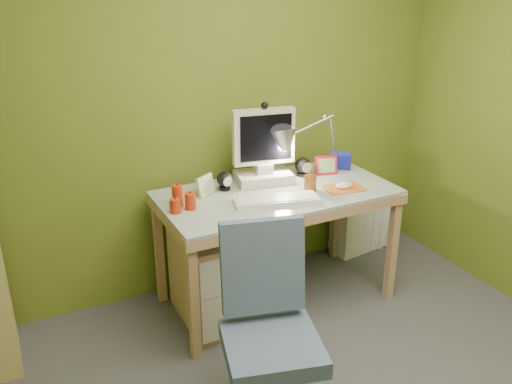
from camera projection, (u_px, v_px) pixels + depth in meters
name	position (u px, v px, depth m)	size (l,w,h in m)	color
wall_back	(213.00, 106.00, 3.31)	(3.20, 0.01, 2.40)	olive
slope_ceiling	(70.00, 21.00, 1.32)	(1.10, 3.20, 1.10)	white
desk	(276.00, 247.00, 3.36)	(1.40, 0.70, 0.75)	tan
monitor	(264.00, 144.00, 3.28)	(0.36, 0.21, 0.49)	beige
speaker_left	(225.00, 181.00, 3.22)	(0.09, 0.09, 0.11)	black
speaker_right	(303.00, 167.00, 3.44)	(0.10, 0.10, 0.12)	black
keyboard	(276.00, 200.00, 3.07)	(0.48, 0.15, 0.02)	white
mousepad	(344.00, 188.00, 3.26)	(0.23, 0.17, 0.01)	#C2631E
mouse	(344.00, 186.00, 3.25)	(0.11, 0.07, 0.04)	white
amber_tumbler	(310.00, 183.00, 3.21)	(0.07, 0.07, 0.10)	#975315
candle_cluster	(180.00, 198.00, 2.96)	(0.16, 0.14, 0.12)	red
photo_frame_red	(326.00, 165.00, 3.47)	(0.14, 0.02, 0.12)	red
photo_frame_blue	(341.00, 161.00, 3.56)	(0.14, 0.02, 0.12)	#16209B
photo_frame_green	(205.00, 185.00, 3.15)	(0.13, 0.02, 0.12)	#C3CD8D
desk_lamp	(326.00, 129.00, 3.45)	(0.52, 0.22, 0.56)	#AEAEB2
task_chair	(272.00, 347.00, 2.38)	(0.48, 0.48, 0.86)	#43536F
radiator	(360.00, 222.00, 4.05)	(0.44, 0.18, 0.44)	white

